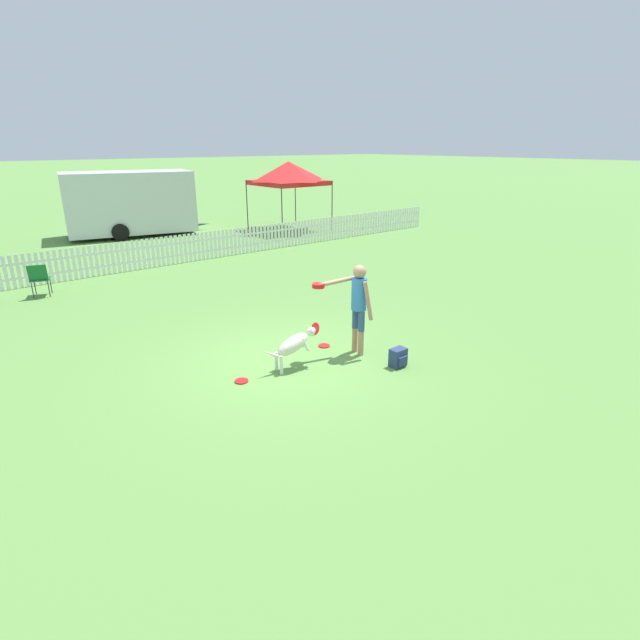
# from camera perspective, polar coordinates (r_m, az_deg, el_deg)

# --- Properties ---
(ground_plane) EXTENTS (240.00, 240.00, 0.00)m
(ground_plane) POSITION_cam_1_polar(r_m,az_deg,el_deg) (9.19, -3.56, -4.66)
(ground_plane) COLOR #5B8C42
(handler_person) EXTENTS (0.95, 0.78, 1.71)m
(handler_person) POSITION_cam_1_polar(r_m,az_deg,el_deg) (9.14, 4.22, 2.40)
(handler_person) COLOR tan
(handler_person) RESTS_ON ground_plane
(leaping_dog) EXTENTS (1.10, 0.38, 0.78)m
(leaping_dog) POSITION_cam_1_polar(r_m,az_deg,el_deg) (8.69, -2.94, -2.73)
(leaping_dog) COLOR beige
(leaping_dog) RESTS_ON ground_plane
(frisbee_near_handler) EXTENTS (0.23, 0.23, 0.02)m
(frisbee_near_handler) POSITION_cam_1_polar(r_m,az_deg,el_deg) (8.50, -8.96, -6.90)
(frisbee_near_handler) COLOR red
(frisbee_near_handler) RESTS_ON ground_plane
(frisbee_near_dog) EXTENTS (0.23, 0.23, 0.02)m
(frisbee_near_dog) POSITION_cam_1_polar(r_m,az_deg,el_deg) (9.79, 0.47, -2.96)
(frisbee_near_dog) COLOR red
(frisbee_near_dog) RESTS_ON ground_plane
(backpack_on_grass) EXTENTS (0.29, 0.24, 0.34)m
(backpack_on_grass) POSITION_cam_1_polar(r_m,az_deg,el_deg) (9.00, 8.94, -4.27)
(backpack_on_grass) COLOR navy
(backpack_on_grass) RESTS_ON ground_plane
(picket_fence) EXTENTS (27.71, 0.04, 0.94)m
(picket_fence) POSITION_cam_1_polar(r_m,az_deg,el_deg) (16.47, -21.56, 6.72)
(picket_fence) COLOR white
(picket_fence) RESTS_ON ground_plane
(folding_chair_center) EXTENTS (0.57, 0.59, 0.87)m
(folding_chair_center) POSITION_cam_1_polar(r_m,az_deg,el_deg) (14.70, -29.44, 4.30)
(folding_chair_center) COLOR #333338
(folding_chair_center) RESTS_ON ground_plane
(canopy_tent_main) EXTENTS (2.78, 2.78, 2.99)m
(canopy_tent_main) POSITION_cam_1_polar(r_m,az_deg,el_deg) (22.95, -3.61, 16.39)
(canopy_tent_main) COLOR #333338
(canopy_tent_main) RESTS_ON ground_plane
(equipment_trailer) EXTENTS (6.02, 3.35, 2.63)m
(equipment_trailer) POSITION_cam_1_polar(r_m,az_deg,el_deg) (23.06, -20.92, 12.46)
(equipment_trailer) COLOR silver
(equipment_trailer) RESTS_ON ground_plane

